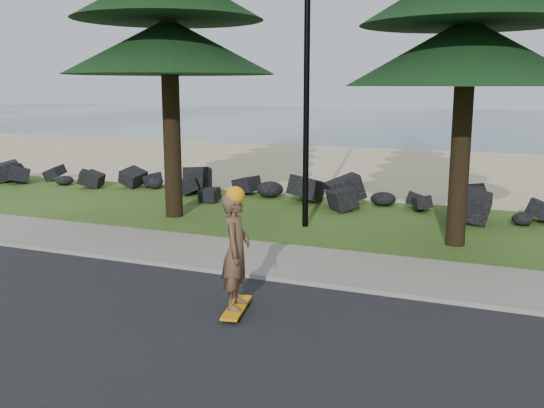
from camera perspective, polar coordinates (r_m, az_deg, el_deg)
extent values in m
plane|color=#2F5019|center=(11.64, -2.12, -5.42)|extent=(160.00, 160.00, 0.00)
cube|color=black|center=(8.03, -15.98, -13.63)|extent=(160.00, 7.00, 0.02)
cube|color=gray|center=(10.85, -4.11, -6.41)|extent=(160.00, 0.20, 0.10)
cube|color=gray|center=(11.80, -1.72, -4.98)|extent=(160.00, 2.00, 0.08)
cube|color=tan|center=(25.30, 11.66, 3.37)|extent=(160.00, 15.00, 0.01)
cube|color=#3E5976|center=(61.41, 18.22, 7.47)|extent=(160.00, 58.00, 0.01)
cylinder|color=black|center=(14.15, 3.31, 13.88)|extent=(0.14, 0.14, 8.00)
cube|color=orange|center=(9.05, -3.34, -9.70)|extent=(0.46, 1.04, 0.03)
imported|color=brown|center=(8.78, -3.41, -4.43)|extent=(0.53, 0.69, 1.69)
sphere|color=orange|center=(8.60, -3.47, 0.79)|extent=(0.27, 0.27, 0.27)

